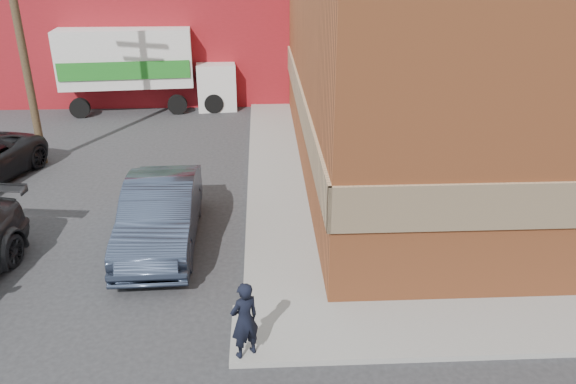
# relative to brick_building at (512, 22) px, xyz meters

# --- Properties ---
(ground) EXTENTS (90.00, 90.00, 0.00)m
(ground) POSITION_rel_brick_building_xyz_m (-8.50, -9.00, -4.68)
(ground) COLOR #28282B
(ground) RESTS_ON ground
(brick_building) EXTENTS (14.25, 18.25, 9.36)m
(brick_building) POSITION_rel_brick_building_xyz_m (0.00, 0.00, 0.00)
(brick_building) COLOR #AB552C
(brick_building) RESTS_ON ground
(sidewalk_west) EXTENTS (1.80, 18.00, 0.12)m
(sidewalk_west) POSITION_rel_brick_building_xyz_m (-7.90, 0.00, -4.62)
(sidewalk_west) COLOR gray
(sidewalk_west) RESTS_ON ground
(warehouse) EXTENTS (16.30, 8.30, 5.60)m
(warehouse) POSITION_rel_brick_building_xyz_m (-14.50, 11.00, -1.87)
(warehouse) COLOR maroon
(warehouse) RESTS_ON ground
(utility_pole) EXTENTS (2.00, 0.26, 9.00)m
(utility_pole) POSITION_rel_brick_building_xyz_m (-16.00, 0.00, 0.06)
(utility_pole) COLOR #4F3D27
(utility_pole) RESTS_ON ground
(man) EXTENTS (0.67, 0.61, 1.53)m
(man) POSITION_rel_brick_building_xyz_m (-8.70, -10.55, -3.80)
(man) COLOR black
(man) RESTS_ON sidewalk_south
(sedan) EXTENTS (1.89, 5.06, 1.65)m
(sedan) POSITION_rel_brick_building_xyz_m (-10.91, -6.00, -3.86)
(sedan) COLOR #2E384D
(sedan) RESTS_ON ground
(box_truck) EXTENTS (7.64, 2.89, 3.69)m
(box_truck) POSITION_rel_brick_building_xyz_m (-13.55, 6.79, -2.56)
(box_truck) COLOR silver
(box_truck) RESTS_ON ground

